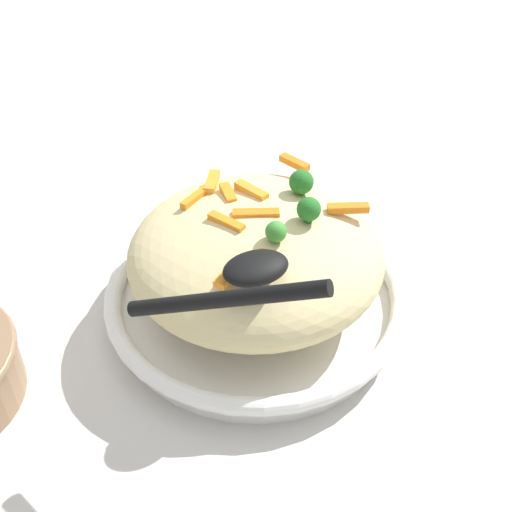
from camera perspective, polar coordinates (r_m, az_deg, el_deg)
ground_plane at (r=0.67m, az=0.00°, el=-4.98°), size 2.40×2.40×0.00m
serving_bowl at (r=0.65m, az=0.00°, el=-3.67°), size 0.30×0.30×0.04m
pasta_mound at (r=0.61m, az=0.00°, el=0.23°), size 0.25×0.24×0.09m
carrot_piece_0 at (r=0.62m, az=-5.31°, el=5.30°), size 0.04×0.03×0.01m
carrot_piece_1 at (r=0.67m, az=3.44°, el=8.28°), size 0.02×0.04×0.01m
carrot_piece_2 at (r=0.64m, az=-3.93°, el=6.56°), size 0.03×0.03×0.01m
carrot_piece_3 at (r=0.58m, az=-2.55°, el=2.89°), size 0.03×0.04×0.01m
carrot_piece_4 at (r=0.54m, az=0.41°, el=-0.58°), size 0.03×0.03×0.01m
carrot_piece_5 at (r=0.62m, az=-0.42°, el=5.82°), size 0.02×0.04×0.01m
carrot_piece_6 at (r=0.53m, az=-2.25°, el=-1.51°), size 0.04×0.03×0.01m
carrot_piece_7 at (r=0.59m, az=0.00°, el=3.80°), size 0.04×0.03×0.01m
carrot_piece_8 at (r=0.62m, az=-2.50°, el=5.56°), size 0.01×0.03×0.01m
carrot_piece_9 at (r=0.61m, az=8.19°, el=4.24°), size 0.04×0.02×0.01m
broccoli_floret_0 at (r=0.55m, az=1.60°, el=2.09°), size 0.02×0.02×0.02m
broccoli_floret_1 at (r=0.58m, az=4.71°, el=4.14°), size 0.02×0.02×0.03m
broccoli_floret_2 at (r=0.62m, az=4.05°, el=6.55°), size 0.02×0.02×0.03m
serving_spoon at (r=0.49m, az=-0.99°, el=-1.99°), size 0.14×0.13×0.08m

